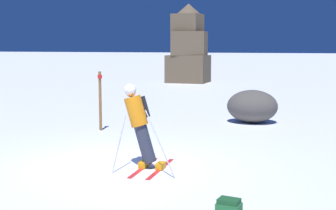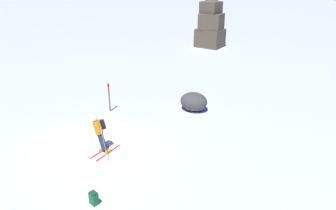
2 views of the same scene
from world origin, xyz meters
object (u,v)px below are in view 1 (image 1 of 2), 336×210
skier (139,121)px  exposed_boulder_0 (252,106)px  rock_pillar (189,50)px  trail_marker (100,98)px

skier → exposed_boulder_0: (1.30, 6.32, -0.42)m
skier → rock_pillar: size_ratio=0.33×
skier → rock_pillar: (-5.30, 21.47, 1.24)m
rock_pillar → exposed_boulder_0: (6.59, -15.15, -1.65)m
trail_marker → rock_pillar: bearing=98.3°
rock_pillar → exposed_boulder_0: size_ratio=3.22×
skier → trail_marker: size_ratio=1.01×
rock_pillar → exposed_boulder_0: bearing=-66.5°
skier → exposed_boulder_0: skier is taller
skier → rock_pillar: bearing=101.3°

